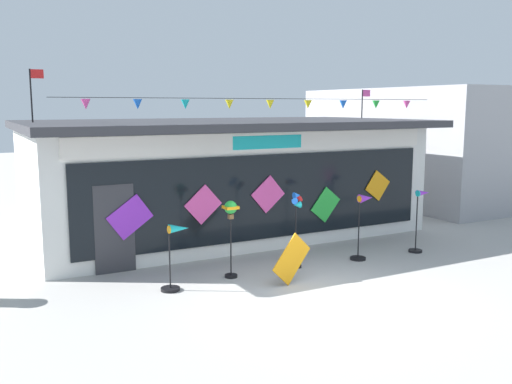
{
  "coord_description": "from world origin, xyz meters",
  "views": [
    {
      "loc": [
        -6.19,
        -8.88,
        3.72
      ],
      "look_at": [
        -0.12,
        2.55,
        1.72
      ],
      "focal_mm": 39.29,
      "sensor_mm": 36.0,
      "label": 1
    }
  ],
  "objects": [
    {
      "name": "ground_plane",
      "position": [
        0.0,
        0.0,
        0.0
      ],
      "size": [
        80.0,
        80.0,
        0.0
      ],
      "primitive_type": "plane",
      "color": "#ADAAA5"
    },
    {
      "name": "kite_shop_building",
      "position": [
        0.64,
        6.08,
        1.67
      ],
      "size": [
        11.22,
        6.26,
        4.62
      ],
      "color": "silver",
      "rests_on": "ground_plane"
    },
    {
      "name": "wind_spinner_far_left",
      "position": [
        -2.47,
        1.61,
        0.81
      ],
      "size": [
        0.62,
        0.39,
        1.37
      ],
      "color": "black",
      "rests_on": "ground_plane"
    },
    {
      "name": "wind_spinner_left",
      "position": [
        -1.12,
        1.83,
        1.32
      ],
      "size": [
        0.29,
        0.29,
        1.7
      ],
      "color": "black",
      "rests_on": "ground_plane"
    },
    {
      "name": "wind_spinner_center_left",
      "position": [
        0.54,
        1.79,
        1.21
      ],
      "size": [
        0.38,
        0.29,
        1.78
      ],
      "color": "black",
      "rests_on": "ground_plane"
    },
    {
      "name": "wind_spinner_center_right",
      "position": [
        2.36,
        1.67,
        1.02
      ],
      "size": [
        0.58,
        0.38,
        1.61
      ],
      "color": "black",
      "rests_on": "ground_plane"
    },
    {
      "name": "wind_spinner_right",
      "position": [
        4.09,
        1.55,
        0.93
      ],
      "size": [
        0.55,
        0.35,
        1.61
      ],
      "color": "black",
      "rests_on": "ground_plane"
    },
    {
      "name": "display_kite_on_ground",
      "position": [
        -0.16,
        0.86,
        0.53
      ],
      "size": [
        1.05,
        0.24,
        1.05
      ],
      "primitive_type": "cube",
      "rotation": [
        -0.22,
        0.79,
        0.0
      ],
      "color": "orange",
      "rests_on": "ground_plane"
    },
    {
      "name": "neighbour_building",
      "position": [
        10.79,
        7.95,
        2.19
      ],
      "size": [
        6.26,
        9.01,
        4.38
      ],
      "primitive_type": "cube",
      "color": "#99999E",
      "rests_on": "ground_plane"
    }
  ]
}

